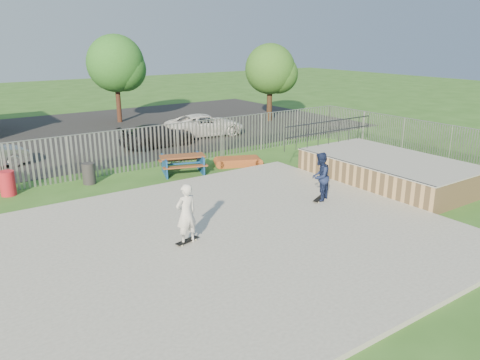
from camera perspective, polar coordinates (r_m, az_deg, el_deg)
ground at (r=14.31m, az=-3.52°, el=-7.83°), size 120.00×120.00×0.00m
concrete_slab at (r=14.27m, az=-3.53°, el=-7.56°), size 15.00×12.00×0.15m
quarter_pipe at (r=20.97m, az=17.54°, el=1.20°), size 5.50×7.05×2.19m
fence at (r=18.19m, az=-8.46°, el=0.89°), size 26.04×16.02×2.00m
picnic_table at (r=21.53m, az=-7.00°, el=1.92°), size 2.41×2.18×0.84m
funbox at (r=22.74m, az=-0.24°, el=2.26°), size 2.13×1.64×0.38m
trash_bin_red at (r=20.53m, az=-26.49°, el=-0.37°), size 0.59×0.59×0.98m
trash_bin_grey at (r=20.84m, az=-17.94°, el=0.76°), size 0.54×0.54×0.91m
parking_lot at (r=31.43m, az=-22.03°, el=4.84°), size 40.00×18.00×0.02m
car_dark at (r=26.96m, az=-9.95°, el=5.37°), size 4.46×2.02×1.27m
car_white at (r=29.55m, az=-4.28°, el=6.70°), size 5.19×2.93×1.37m
tree_mid at (r=35.14m, az=-14.93°, el=13.56°), size 4.02×4.02×6.21m
tree_right at (r=34.73m, az=3.68°, el=13.33°), size 3.61×3.61×5.57m
skateboard_a at (r=17.76m, az=9.59°, el=-2.32°), size 0.81×0.53×0.08m
skateboard_b at (r=14.11m, az=-6.46°, el=-7.44°), size 0.82×0.40×0.08m
skater_navy at (r=17.49m, az=9.73°, el=0.39°), size 1.10×1.01×1.83m
skater_white at (r=13.77m, az=-6.58°, el=-4.12°), size 0.70×0.49×1.83m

